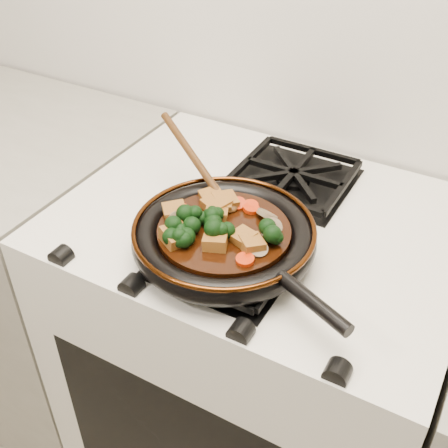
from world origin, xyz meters
The scene contains 33 objects.
stove centered at (0.00, 1.69, 0.45)m, with size 0.76×0.60×0.90m, color white.
burner_grate_front centered at (0.00, 1.55, 0.91)m, with size 0.23×0.23×0.03m, color black, non-canonical shape.
burner_grate_back centered at (0.00, 1.83, 0.91)m, with size 0.23×0.23×0.03m, color black, non-canonical shape.
skillet centered at (-0.01, 1.55, 0.94)m, with size 0.42×0.31×0.05m.
braising_sauce centered at (-0.01, 1.55, 0.95)m, with size 0.22×0.22×0.02m, color black.
tofu_cube_0 centered at (-0.06, 1.49, 0.97)m, with size 0.04×0.04×0.02m, color brown.
tofu_cube_1 centered at (-0.05, 1.60, 0.97)m, with size 0.04×0.04×0.02m, color brown.
tofu_cube_2 centered at (-0.10, 1.55, 0.97)m, with size 0.04×0.04×0.02m, color brown.
tofu_cube_3 centered at (0.05, 1.53, 0.97)m, with size 0.04×0.03×0.02m, color brown.
tofu_cube_4 centered at (0.00, 1.51, 0.97)m, with size 0.04×0.04×0.02m, color brown.
tofu_cube_5 centered at (-0.04, 1.61, 0.97)m, with size 0.04×0.03×0.02m, color brown.
tofu_cube_6 centered at (0.03, 1.54, 0.97)m, with size 0.04×0.03×0.02m, color brown.
tofu_cube_7 centered at (-0.04, 1.61, 0.97)m, with size 0.04×0.04×0.02m, color brown.
tofu_cube_8 centered at (-0.04, 1.58, 0.97)m, with size 0.04×0.04×0.02m, color brown.
tofu_cube_9 centered at (-0.07, 1.62, 0.97)m, with size 0.04×0.04×0.02m, color brown.
broccoli_floret_0 centered at (-0.06, 1.55, 0.97)m, with size 0.06×0.06×0.06m, color black, non-canonical shape.
broccoli_floret_1 centered at (-0.04, 1.56, 0.97)m, with size 0.06×0.06×0.05m, color black, non-canonical shape.
broccoli_floret_2 centered at (-0.06, 1.49, 0.97)m, with size 0.06×0.06×0.05m, color black, non-canonical shape.
broccoli_floret_3 centered at (0.07, 1.57, 0.97)m, with size 0.06×0.06×0.06m, color black, non-canonical shape.
broccoli_floret_4 centered at (0.00, 1.53, 0.97)m, with size 0.06×0.06×0.06m, color black, non-canonical shape.
broccoli_floret_5 centered at (-0.06, 1.51, 0.97)m, with size 0.06×0.06×0.05m, color black, non-canonical shape.
carrot_coin_0 centered at (-0.02, 1.62, 0.96)m, with size 0.03×0.03×0.01m, color red.
carrot_coin_1 centered at (-0.09, 1.56, 0.96)m, with size 0.03×0.03×0.01m, color red.
carrot_coin_2 centered at (0.06, 1.50, 0.96)m, with size 0.03×0.03×0.01m, color red.
carrot_coin_3 centered at (0.00, 1.63, 0.96)m, with size 0.03×0.03×0.01m, color red.
carrot_coin_4 centered at (0.01, 1.62, 0.96)m, with size 0.03×0.03×0.01m, color red.
carrot_coin_5 centered at (-0.10, 1.56, 0.96)m, with size 0.03×0.03×0.01m, color red.
mushroom_slice_0 centered at (-0.09, 1.53, 0.97)m, with size 0.03×0.03×0.01m, color #7B6547.
mushroom_slice_1 centered at (0.06, 1.59, 0.97)m, with size 0.03×0.03×0.01m, color #7B6547.
mushroom_slice_2 centered at (0.07, 1.57, 0.97)m, with size 0.03×0.03×0.01m, color #7B6547.
mushroom_slice_3 centered at (0.04, 1.62, 0.97)m, with size 0.04×0.04×0.01m, color #7B6547.
mushroom_slice_4 centered at (0.07, 1.53, 0.97)m, with size 0.03×0.03×0.01m, color #7B6547.
wooden_spoon centered at (-0.10, 1.65, 0.98)m, with size 0.15×0.10×0.25m.
Camera 1 is at (0.35, 0.91, 1.53)m, focal length 45.00 mm.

